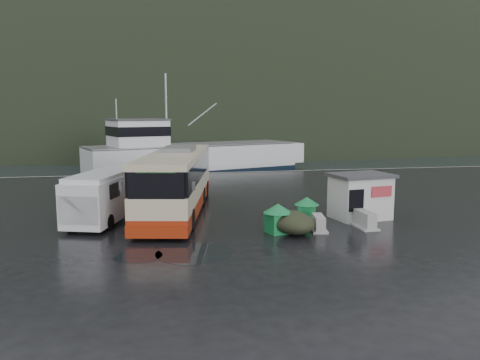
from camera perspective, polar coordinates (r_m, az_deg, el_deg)
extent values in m
plane|color=black|center=(24.38, -2.71, -5.11)|extent=(160.00, 160.00, 0.00)
cube|color=black|center=(133.66, -9.37, 5.66)|extent=(300.00, 180.00, 0.02)
cube|color=#999993|center=(43.98, -6.36, 0.80)|extent=(160.00, 0.60, 1.50)
ellipsoid|color=black|center=(273.88, -8.02, 6.91)|extent=(780.00, 540.00, 570.00)
cylinder|color=black|center=(19.14, -5.69, -8.86)|extent=(3.07, 3.07, 0.01)
cylinder|color=black|center=(19.13, -12.37, -9.02)|extent=(1.96, 1.96, 0.01)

